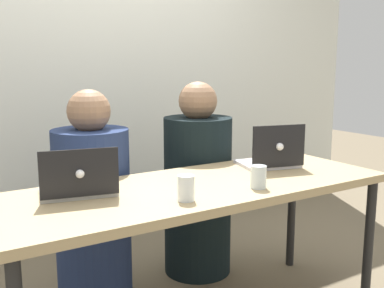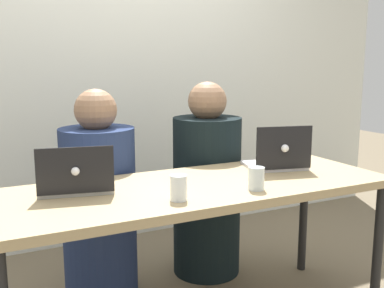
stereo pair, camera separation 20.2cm
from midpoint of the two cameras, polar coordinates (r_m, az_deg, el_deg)
back_wall at (r=3.30m, az=-14.05°, el=9.42°), size 4.88×0.10×2.54m
desk at (r=2.13m, az=-1.77°, el=-6.79°), size 1.88×0.68×0.74m
person_on_left at (r=2.53m, az=-14.77°, el=-8.07°), size 0.48×0.48×1.16m
person_on_right at (r=2.78m, az=-1.36°, el=-5.81°), size 0.43×0.43×1.19m
laptop_back_left at (r=1.99m, az=-17.08°, el=-5.07°), size 0.36×0.29×0.22m
laptop_back_right at (r=2.46m, az=7.72°, el=-1.76°), size 0.35×0.32×0.24m
water_glass_left at (r=1.85m, az=-3.91°, el=-5.87°), size 0.07×0.07×0.11m
water_glass_right at (r=2.04m, az=5.64°, el=-4.40°), size 0.07×0.07×0.10m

